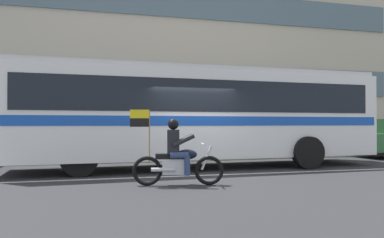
# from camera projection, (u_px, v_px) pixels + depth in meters

# --- Properties ---
(ground_plane) EXTENTS (60.00, 60.00, 0.00)m
(ground_plane) POSITION_uv_depth(u_px,v_px,m) (195.00, 173.00, 10.83)
(ground_plane) COLOR #2B2B2D
(sidewalk_curb) EXTENTS (28.00, 3.80, 0.15)m
(sidewalk_curb) POSITION_uv_depth(u_px,v_px,m) (164.00, 156.00, 15.77)
(sidewalk_curb) COLOR #A39E93
(sidewalk_curb) RESTS_ON ground_plane
(lane_center_stripe) EXTENTS (26.60, 0.14, 0.01)m
(lane_center_stripe) POSITION_uv_depth(u_px,v_px,m) (200.00, 175.00, 10.25)
(lane_center_stripe) COLOR silver
(lane_center_stripe) RESTS_ON ground_plane
(office_building_facade) EXTENTS (28.00, 0.89, 10.46)m
(office_building_facade) POSITION_uv_depth(u_px,v_px,m) (156.00, 46.00, 18.05)
(office_building_facade) COLOR #B2A893
(office_building_facade) RESTS_ON ground_plane
(transit_bus) EXTENTS (12.10, 3.09, 3.22)m
(transit_bus) POSITION_uv_depth(u_px,v_px,m) (199.00, 110.00, 12.13)
(transit_bus) COLOR white
(transit_bus) RESTS_ON ground_plane
(motorcycle_with_rider) EXTENTS (2.17, 0.71, 1.78)m
(motorcycle_with_rider) POSITION_uv_depth(u_px,v_px,m) (177.00, 157.00, 8.61)
(motorcycle_with_rider) COLOR black
(motorcycle_with_rider) RESTS_ON ground_plane
(fire_hydrant) EXTENTS (0.22, 0.30, 0.75)m
(fire_hydrant) POSITION_uv_depth(u_px,v_px,m) (90.00, 149.00, 13.63)
(fire_hydrant) COLOR #4C8C3F
(fire_hydrant) RESTS_ON sidewalk_curb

